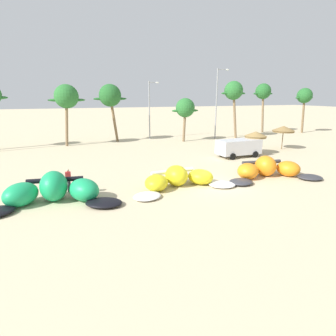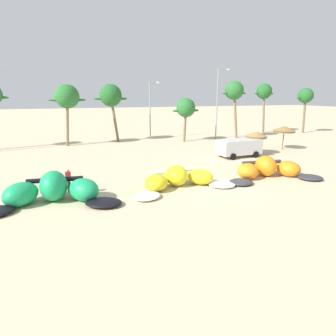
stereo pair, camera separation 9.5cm
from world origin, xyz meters
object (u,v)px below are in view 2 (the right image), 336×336
Objects in this scene: kite_left at (179,179)px; palm_right at (306,97)px; palm_right_of_gap at (264,92)px; palm_center_right at (234,92)px; kite_far_left at (53,191)px; palm_center_left at (186,108)px; palm_left at (67,97)px; beach_umbrella_middle at (284,129)px; beach_umbrella_near_van at (256,135)px; palm_left_of_gap at (111,96)px; person_near_kites at (68,180)px; kite_left_of_center at (268,170)px; parked_van at (238,147)px; lamppost_west_center at (151,107)px; lamppost_east_center at (218,101)px.

palm_right is (31.09, 20.71, 5.59)m from kite_left.
palm_center_right is at bearing -153.95° from palm_right_of_gap.
palm_right_of_gap reaches higher than kite_far_left.
palm_left is at bearing 173.94° from palm_center_left.
palm_right reaches higher than beach_umbrella_middle.
kite_far_left is 25.76m from palm_center_left.
palm_left_of_gap reaches higher than beach_umbrella_near_van.
palm_right reaches higher than person_near_kites.
kite_far_left is 16.14m from kite_left_of_center.
beach_umbrella_near_van is 1.57× the size of person_near_kites.
person_near_kites is 21.86m from palm_left_of_gap.
kite_far_left is at bearing -179.29° from kite_left_of_center.
palm_center_right is (3.93, 11.26, 4.73)m from beach_umbrella_near_van.
beach_umbrella_near_van is at bearing 21.90° from kite_far_left.
kite_far_left is 8.44m from kite_left.
kite_left is 5.03× the size of person_near_kites.
palm_center_left reaches higher than parked_van.
lamppost_west_center is at bearing 109.05° from parked_van.
beach_umbrella_middle is at bearing -24.41° from palm_left.
palm_center_right reaches higher than kite_left.
palm_left_of_gap is (6.01, 20.29, 5.46)m from person_near_kites.
palm_right_of_gap is (31.84, 2.93, 0.69)m from palm_left.
beach_umbrella_middle is (17.30, 9.43, 1.88)m from kite_left.
palm_center_right reaches higher than beach_umbrella_near_van.
parked_van is at bearing -133.11° from palm_right_of_gap.
lamppost_west_center reaches higher than palm_left_of_gap.
lamppost_west_center reaches higher than palm_right.
lamppost_east_center is at bearing 83.04° from beach_umbrella_near_van.
kite_left is 12.22m from parked_van.
beach_umbrella_middle is at bearing 44.71° from kite_left_of_center.
palm_left is 38.25m from palm_right.
palm_center_left is 0.60× the size of lamppost_east_center.
parked_van is 18.16m from person_near_kites.
kite_far_left is 1.09× the size of palm_left_of_gap.
palm_left_of_gap is (5.65, 1.36, 0.11)m from palm_left.
parked_van is at bearing -52.25° from palm_left_of_gap.
palm_right_of_gap is at bearing 156.79° from palm_right.
kite_left is at bearing 1.79° from kite_far_left.
beach_umbrella_near_van is 0.32× the size of palm_left_of_gap.
lamppost_west_center is (5.89, 0.88, -1.60)m from palm_left_of_gap.
palm_left_of_gap is at bearing 135.14° from beach_umbrella_near_van.
lamppost_west_center is at bearing -178.04° from palm_right_of_gap.
person_near_kites is (-17.20, -5.84, -0.27)m from parked_van.
kite_left is 19.79m from beach_umbrella_middle.
parked_van is 0.60× the size of palm_left_of_gap.
palm_left_of_gap is 17.98m from palm_center_right.
lamppost_east_center is at bearing -160.56° from palm_right_of_gap.
kite_left_of_center is at bearing -138.37° from palm_right.
person_near_kites is 0.21× the size of palm_left_of_gap.
kite_left_of_center is 1.07× the size of palm_right.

